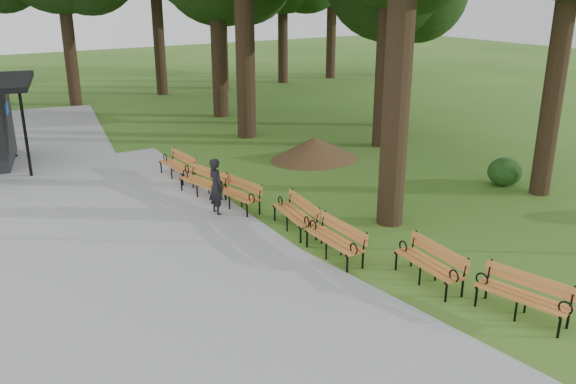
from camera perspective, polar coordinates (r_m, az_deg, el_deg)
ground at (r=14.93m, az=1.39°, el=-5.20°), size 100.00×100.00×0.00m
path at (r=15.95m, az=-16.90°, el=-4.30°), size 12.00×38.00×0.06m
person at (r=16.82m, az=-6.82°, el=0.51°), size 0.40×0.60×1.63m
lamp_post at (r=24.27m, az=-25.22°, el=7.84°), size 0.32×0.32×2.97m
dirt_mound at (r=22.23m, az=2.56°, el=4.18°), size 2.84×2.84×0.84m
bench_0 at (r=12.60m, az=21.30°, el=-9.25°), size 1.07×2.00×0.88m
bench_1 at (r=13.37m, az=13.18°, el=-6.70°), size 0.79×1.94×0.88m
bench_2 at (r=14.23m, az=4.39°, el=-4.58°), size 0.67×1.91×0.88m
bench_3 at (r=15.74m, az=0.64°, el=-2.14°), size 0.90×1.97×0.88m
bench_4 at (r=17.30m, az=-5.01°, el=-0.22°), size 0.93×1.98×0.88m
bench_5 at (r=18.40m, az=-8.08°, el=0.86°), size 1.01×1.99×0.88m
bench_6 at (r=20.24m, az=-10.44°, el=2.42°), size 0.74×1.93×0.88m
shrub_1 at (r=20.60m, az=19.70°, el=0.61°), size 1.07×1.07×0.91m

